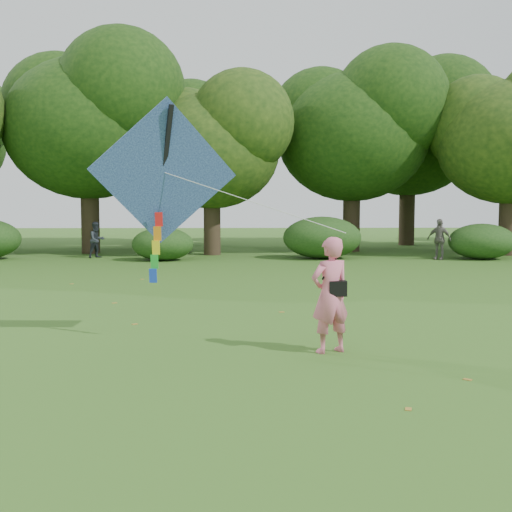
{
  "coord_description": "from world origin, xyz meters",
  "views": [
    {
      "loc": [
        -0.59,
        -10.55,
        2.59
      ],
      "look_at": [
        -0.31,
        2.0,
        1.5
      ],
      "focal_mm": 45.0,
      "sensor_mm": 36.0,
      "label": 1
    }
  ],
  "objects_px": {
    "bystander_left": "(97,240)",
    "bystander_right": "(439,239)",
    "man_kite_flyer": "(330,295)",
    "flying_kite": "(164,174)"
  },
  "relations": [
    {
      "from": "bystander_left",
      "to": "bystander_right",
      "type": "xyz_separation_m",
      "value": [
        15.19,
        -1.23,
        0.08
      ]
    },
    {
      "from": "man_kite_flyer",
      "to": "bystander_left",
      "type": "relative_size",
      "value": 1.22
    },
    {
      "from": "flying_kite",
      "to": "bystander_left",
      "type": "bearing_deg",
      "value": 106.56
    },
    {
      "from": "man_kite_flyer",
      "to": "bystander_left",
      "type": "height_order",
      "value": "man_kite_flyer"
    },
    {
      "from": "man_kite_flyer",
      "to": "flying_kite",
      "type": "bearing_deg",
      "value": -44.1
    },
    {
      "from": "man_kite_flyer",
      "to": "bystander_left",
      "type": "bearing_deg",
      "value": -91.05
    },
    {
      "from": "man_kite_flyer",
      "to": "bystander_right",
      "type": "relative_size",
      "value": 1.11
    },
    {
      "from": "man_kite_flyer",
      "to": "bystander_left",
      "type": "xyz_separation_m",
      "value": [
        -8.05,
        18.28,
        -0.18
      ]
    },
    {
      "from": "bystander_right",
      "to": "flying_kite",
      "type": "xyz_separation_m",
      "value": [
        -10.05,
        -16.04,
        2.17
      ]
    },
    {
      "from": "bystander_left",
      "to": "bystander_right",
      "type": "bearing_deg",
      "value": -49.76
    }
  ]
}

